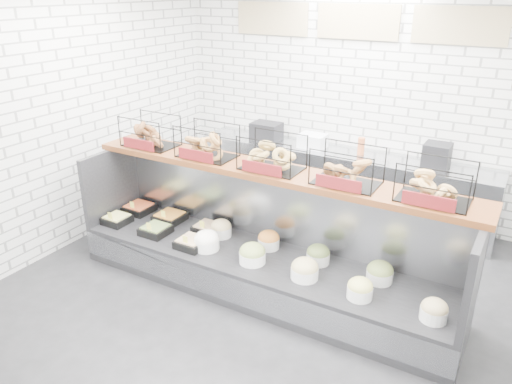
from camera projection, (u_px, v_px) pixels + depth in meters
The scene contains 5 objects.
ground at pixel (245, 304), 4.95m from camera, with size 5.50×5.50×0.00m, color black.
room_shell at pixel (277, 86), 4.64m from camera, with size 5.02×5.51×3.01m.
display_case at pixel (262, 259), 5.10m from camera, with size 4.00×0.90×1.20m.
bagel_shelf at pixel (272, 157), 4.83m from camera, with size 4.10×0.50×0.40m.
prep_counter at pixel (338, 182), 6.71m from camera, with size 4.00×0.60×1.20m.
Camera 1 is at (2.16, -3.53, 2.94)m, focal length 35.00 mm.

